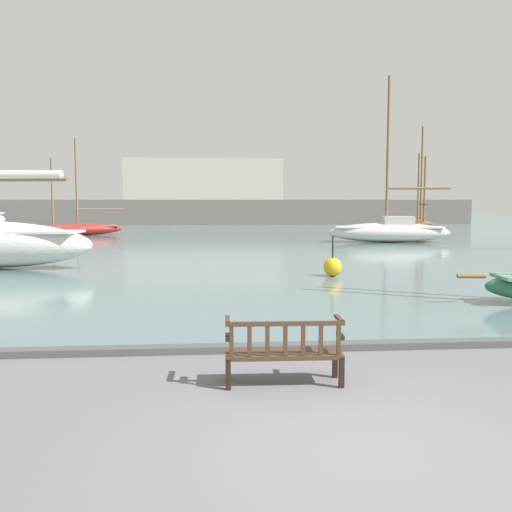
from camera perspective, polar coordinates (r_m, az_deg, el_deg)
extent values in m
plane|color=slate|center=(6.23, 10.73, -18.45)|extent=(160.00, 160.00, 0.00)
cube|color=slate|center=(49.56, -2.95, 2.75)|extent=(100.00, 80.00, 0.08)
cube|color=#4C4C50|center=(9.77, 4.64, -9.04)|extent=(40.00, 0.30, 0.12)
cube|color=black|center=(8.21, -2.82, -10.81)|extent=(0.07, 0.07, 0.42)
cube|color=black|center=(8.36, 7.91, -10.56)|extent=(0.07, 0.07, 0.42)
cube|color=black|center=(7.78, -2.80, -11.75)|extent=(0.07, 0.07, 0.42)
cube|color=black|center=(7.94, 8.55, -11.45)|extent=(0.07, 0.07, 0.42)
cube|color=#422D1E|center=(7.98, 2.77, -9.73)|extent=(1.61, 0.56, 0.06)
cube|color=#422D1E|center=(7.65, 2.96, -6.77)|extent=(1.60, 0.09, 0.06)
cube|color=#422D1E|center=(7.66, -2.48, -8.56)|extent=(0.06, 0.04, 0.41)
cube|color=#422D1E|center=(7.67, -0.66, -8.54)|extent=(0.06, 0.04, 0.41)
cube|color=#422D1E|center=(7.68, 1.15, -8.52)|extent=(0.06, 0.04, 0.41)
cube|color=#422D1E|center=(7.70, 2.95, -8.48)|extent=(0.06, 0.04, 0.41)
cube|color=#422D1E|center=(7.73, 4.73, -8.44)|extent=(0.06, 0.04, 0.41)
cube|color=#422D1E|center=(7.77, 6.51, -8.39)|extent=(0.06, 0.04, 0.41)
cube|color=#422D1E|center=(7.81, 8.26, -8.33)|extent=(0.06, 0.04, 0.41)
cube|color=black|center=(7.78, -2.86, -8.11)|extent=(0.07, 0.30, 0.06)
cube|color=#422D1E|center=(7.82, -2.87, -6.42)|extent=(0.07, 0.47, 0.04)
cube|color=black|center=(7.94, 8.43, -7.89)|extent=(0.07, 0.30, 0.06)
cube|color=#422D1E|center=(7.98, 8.32, -6.24)|extent=(0.07, 0.47, 0.04)
ellipsoid|color=maroon|center=(41.45, -17.20, 2.56)|extent=(5.93, 3.26, 0.82)
cube|color=#C6514C|center=(41.44, -17.20, 2.87)|extent=(5.16, 2.70, 0.08)
cylinder|color=brown|center=(41.40, -17.53, 7.06)|extent=(0.14, 0.14, 5.99)
cylinder|color=brown|center=(41.61, -15.31, 4.54)|extent=(2.98, 1.17, 0.11)
cylinder|color=brown|center=(41.21, -19.72, 6.04)|extent=(0.14, 0.14, 4.60)
cylinder|color=brown|center=(14.34, 20.73, -1.89)|extent=(0.67, 0.16, 0.11)
cylinder|color=brown|center=(22.05, -22.90, 7.08)|extent=(3.73, 0.82, 0.16)
cylinder|color=silver|center=(22.06, -22.91, 7.49)|extent=(3.38, 0.90, 0.31)
ellipsoid|color=silver|center=(33.95, 13.17, 2.30)|extent=(7.15, 2.50, 1.13)
cube|color=white|center=(33.93, 13.18, 2.82)|extent=(6.26, 1.99, 0.08)
cube|color=beige|center=(34.02, 14.06, 3.37)|extent=(1.83, 1.10, 0.59)
cylinder|color=brown|center=(33.97, 13.05, 10.10)|extent=(0.16, 0.16, 8.53)
cylinder|color=brown|center=(34.24, 15.95, 6.52)|extent=(3.58, 0.59, 0.13)
ellipsoid|color=brown|center=(43.29, 16.13, 2.86)|extent=(2.71, 5.78, 1.04)
cube|color=#997A5B|center=(43.28, 16.14, 3.23)|extent=(2.20, 5.04, 0.08)
cylinder|color=brown|center=(43.43, 16.24, 7.84)|extent=(0.15, 0.15, 6.89)
cylinder|color=brown|center=(41.96, 16.43, 5.01)|extent=(0.77, 2.83, 0.12)
cylinder|color=brown|center=(44.92, 15.94, 6.62)|extent=(0.15, 0.15, 5.09)
cylinder|color=brown|center=(41.73, 16.51, 6.37)|extent=(0.15, 0.15, 4.62)
cylinder|color=brown|center=(46.65, 15.57, 3.43)|extent=(0.39, 1.22, 0.12)
sphere|color=gold|center=(18.51, 7.67, -1.10)|extent=(0.60, 0.60, 0.60)
cylinder|color=#2D2D33|center=(18.44, 7.70, 0.90)|extent=(0.06, 0.06, 0.70)
cube|color=#66605B|center=(57.24, -3.20, 4.37)|extent=(50.19, 2.40, 2.54)
cube|color=#B7B2A3|center=(57.24, -5.24, 7.65)|extent=(15.61, 2.00, 4.05)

